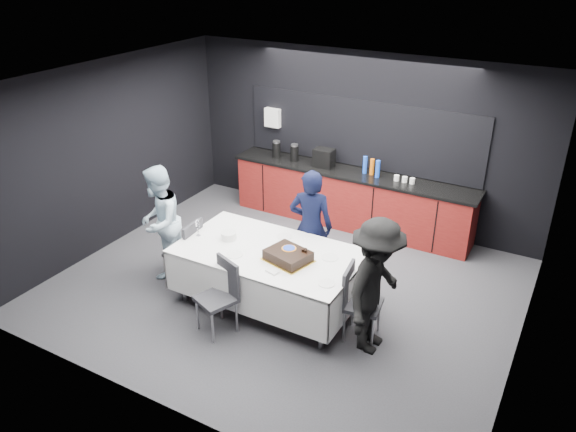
{
  "coord_description": "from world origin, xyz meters",
  "views": [
    {
      "loc": [
        3.21,
        -5.63,
        4.28
      ],
      "look_at": [
        0.0,
        0.1,
        1.05
      ],
      "focal_mm": 35.0,
      "sensor_mm": 36.0,
      "label": 1
    }
  ],
  "objects_px": {
    "chair_near": "(221,291)",
    "person_left": "(159,222)",
    "plate_stack": "(229,236)",
    "party_table": "(269,260)",
    "person_right": "(376,287)",
    "cake_assembly": "(288,256)",
    "person_center": "(311,227)",
    "champagne_flute": "(197,225)",
    "chair_left": "(188,247)",
    "chair_right": "(357,297)"
  },
  "relations": [
    {
      "from": "person_center",
      "to": "cake_assembly",
      "type": "bearing_deg",
      "value": 83.52
    },
    {
      "from": "cake_assembly",
      "to": "plate_stack",
      "type": "relative_size",
      "value": 3.13
    },
    {
      "from": "champagne_flute",
      "to": "chair_near",
      "type": "height_order",
      "value": "champagne_flute"
    },
    {
      "from": "cake_assembly",
      "to": "chair_left",
      "type": "bearing_deg",
      "value": -179.74
    },
    {
      "from": "party_table",
      "to": "chair_near",
      "type": "distance_m",
      "value": 0.78
    },
    {
      "from": "plate_stack",
      "to": "chair_right",
      "type": "bearing_deg",
      "value": -2.63
    },
    {
      "from": "person_right",
      "to": "person_center",
      "type": "bearing_deg",
      "value": 55.36
    },
    {
      "from": "plate_stack",
      "to": "person_center",
      "type": "relative_size",
      "value": 0.12
    },
    {
      "from": "champagne_flute",
      "to": "person_right",
      "type": "distance_m",
      "value": 2.52
    },
    {
      "from": "chair_right",
      "to": "champagne_flute",
      "type": "bearing_deg",
      "value": -179.3
    },
    {
      "from": "party_table",
      "to": "person_right",
      "type": "height_order",
      "value": "person_right"
    },
    {
      "from": "plate_stack",
      "to": "person_center",
      "type": "bearing_deg",
      "value": 43.99
    },
    {
      "from": "chair_right",
      "to": "person_center",
      "type": "distance_m",
      "value": 1.39
    },
    {
      "from": "party_table",
      "to": "person_left",
      "type": "distance_m",
      "value": 1.71
    },
    {
      "from": "plate_stack",
      "to": "cake_assembly",
      "type": "bearing_deg",
      "value": -5.96
    },
    {
      "from": "chair_left",
      "to": "chair_right",
      "type": "xyz_separation_m",
      "value": [
        2.47,
        0.02,
        0.0
      ]
    },
    {
      "from": "chair_near",
      "to": "person_left",
      "type": "relative_size",
      "value": 0.58
    },
    {
      "from": "chair_near",
      "to": "person_right",
      "type": "relative_size",
      "value": 0.56
    },
    {
      "from": "person_left",
      "to": "person_right",
      "type": "distance_m",
      "value": 3.2
    },
    {
      "from": "party_table",
      "to": "person_center",
      "type": "xyz_separation_m",
      "value": [
        0.19,
        0.78,
        0.17
      ]
    },
    {
      "from": "chair_near",
      "to": "plate_stack",
      "type": "bearing_deg",
      "value": 117.64
    },
    {
      "from": "plate_stack",
      "to": "champagne_flute",
      "type": "bearing_deg",
      "value": -164.69
    },
    {
      "from": "party_table",
      "to": "person_left",
      "type": "height_order",
      "value": "person_left"
    },
    {
      "from": "champagne_flute",
      "to": "chair_left",
      "type": "relative_size",
      "value": 0.24
    },
    {
      "from": "party_table",
      "to": "plate_stack",
      "type": "xyz_separation_m",
      "value": [
        -0.61,
        0.01,
        0.19
      ]
    },
    {
      "from": "person_center",
      "to": "plate_stack",
      "type": "bearing_deg",
      "value": 28.53
    },
    {
      "from": "cake_assembly",
      "to": "person_right",
      "type": "xyz_separation_m",
      "value": [
        1.17,
        -0.09,
        -0.02
      ]
    },
    {
      "from": "plate_stack",
      "to": "chair_right",
      "type": "relative_size",
      "value": 0.22
    },
    {
      "from": "party_table",
      "to": "plate_stack",
      "type": "height_order",
      "value": "plate_stack"
    },
    {
      "from": "party_table",
      "to": "chair_left",
      "type": "xyz_separation_m",
      "value": [
        -1.23,
        -0.1,
        -0.11
      ]
    },
    {
      "from": "plate_stack",
      "to": "person_right",
      "type": "relative_size",
      "value": 0.12
    },
    {
      "from": "champagne_flute",
      "to": "person_right",
      "type": "height_order",
      "value": "person_right"
    },
    {
      "from": "person_center",
      "to": "person_left",
      "type": "bearing_deg",
      "value": 9.14
    },
    {
      "from": "chair_near",
      "to": "person_center",
      "type": "distance_m",
      "value": 1.6
    },
    {
      "from": "chair_near",
      "to": "person_left",
      "type": "bearing_deg",
      "value": 156.26
    },
    {
      "from": "chair_left",
      "to": "person_right",
      "type": "distance_m",
      "value": 2.75
    },
    {
      "from": "cake_assembly",
      "to": "chair_right",
      "type": "bearing_deg",
      "value": 0.82
    },
    {
      "from": "chair_right",
      "to": "person_right",
      "type": "relative_size",
      "value": 0.56
    },
    {
      "from": "cake_assembly",
      "to": "chair_right",
      "type": "relative_size",
      "value": 0.68
    },
    {
      "from": "party_table",
      "to": "chair_near",
      "type": "relative_size",
      "value": 2.51
    },
    {
      "from": "chair_near",
      "to": "chair_right",
      "type": "bearing_deg",
      "value": 24.3
    },
    {
      "from": "person_right",
      "to": "plate_stack",
      "type": "bearing_deg",
      "value": 86.71
    },
    {
      "from": "person_right",
      "to": "party_table",
      "type": "bearing_deg",
      "value": 84.92
    },
    {
      "from": "champagne_flute",
      "to": "chair_left",
      "type": "height_order",
      "value": "champagne_flute"
    },
    {
      "from": "party_table",
      "to": "person_right",
      "type": "relative_size",
      "value": 1.4
    },
    {
      "from": "cake_assembly",
      "to": "champagne_flute",
      "type": "bearing_deg",
      "value": -179.38
    },
    {
      "from": "cake_assembly",
      "to": "champagne_flute",
      "type": "relative_size",
      "value": 2.81
    },
    {
      "from": "party_table",
      "to": "person_center",
      "type": "relative_size",
      "value": 1.42
    },
    {
      "from": "cake_assembly",
      "to": "chair_left",
      "type": "xyz_separation_m",
      "value": [
        -1.56,
        -0.01,
        -0.31
      ]
    },
    {
      "from": "party_table",
      "to": "chair_near",
      "type": "xyz_separation_m",
      "value": [
        -0.22,
        -0.74,
        -0.11
      ]
    }
  ]
}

